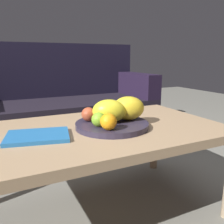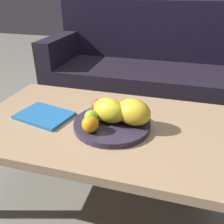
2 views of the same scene
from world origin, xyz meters
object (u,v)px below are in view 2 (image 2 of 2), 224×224
object	(u,v)px
melon_smaller_beside	(133,112)
magazine	(44,115)
coffee_table	(101,131)
couch	(147,75)
orange_front	(120,107)
apple_front	(98,106)
apple_left	(92,117)
melon_large_front	(109,110)
banana_bunch	(113,112)
orange_left	(90,124)
fruit_bowl	(112,124)

from	to	relation	value
melon_smaller_beside	magazine	world-z (taller)	melon_smaller_beside
coffee_table	melon_smaller_beside	bearing A→B (deg)	-3.92
couch	orange_front	bearing A→B (deg)	-89.11
apple_front	apple_left	xyz separation A→B (m)	(0.01, -0.11, -0.00)
melon_large_front	banana_bunch	distance (m)	0.05
orange_left	banana_bunch	distance (m)	0.15
apple_front	apple_left	bearing A→B (deg)	-86.06
melon_smaller_beside	apple_left	world-z (taller)	melon_smaller_beside
couch	fruit_bowl	bearing A→B (deg)	-89.99
melon_smaller_beside	apple_left	xyz separation A→B (m)	(-0.18, -0.05, -0.03)
fruit_bowl	coffee_table	bearing A→B (deg)	160.28
couch	apple_front	size ratio (longest dim) A/B	25.34
coffee_table	orange_front	distance (m)	0.14
fruit_bowl	magazine	size ratio (longest dim) A/B	1.38
orange_left	apple_left	size ratio (longest dim) A/B	1.11
fruit_bowl	orange_front	size ratio (longest dim) A/B	5.00
apple_left	couch	bearing A→B (deg)	85.98
melon_smaller_beside	apple_left	distance (m)	0.18
couch	apple_left	world-z (taller)	couch
melon_large_front	magazine	bearing A→B (deg)	-178.94
coffee_table	magazine	xyz separation A→B (m)	(-0.28, -0.02, 0.05)
couch	melon_large_front	xyz separation A→B (m)	(-0.01, -1.14, 0.22)
orange_left	banana_bunch	xyz separation A→B (m)	(0.06, 0.14, -0.01)
melon_smaller_beside	orange_left	distance (m)	0.19
couch	melon_smaller_beside	bearing A→B (deg)	-85.28
apple_front	magazine	distance (m)	0.27
coffee_table	melon_smaller_beside	size ratio (longest dim) A/B	7.56
orange_front	banana_bunch	bearing A→B (deg)	-113.87
melon_large_front	apple_front	xyz separation A→B (m)	(-0.08, 0.07, -0.02)
melon_smaller_beside	orange_left	size ratio (longest dim) A/B	2.19
fruit_bowl	melon_smaller_beside	bearing A→B (deg)	6.54
magazine	coffee_table	bearing A→B (deg)	17.22
melon_smaller_beside	orange_left	xyz separation A→B (m)	(-0.16, -0.11, -0.02)
orange_left	apple_left	world-z (taller)	orange_left
couch	orange_front	world-z (taller)	couch
melon_large_front	apple_front	distance (m)	0.10
magazine	apple_front	bearing A→B (deg)	28.90
fruit_bowl	apple_left	bearing A→B (deg)	-156.66
apple_left	banana_bunch	size ratio (longest dim) A/B	0.41
couch	melon_large_front	world-z (taller)	couch
melon_smaller_beside	orange_left	bearing A→B (deg)	-145.02
apple_front	apple_left	distance (m)	0.11
fruit_bowl	banana_bunch	bearing A→B (deg)	96.35
couch	banana_bunch	xyz separation A→B (m)	(-0.00, -1.10, 0.19)
coffee_table	orange_left	xyz separation A→B (m)	(-0.01, -0.12, 0.11)
orange_front	orange_left	xyz separation A→B (m)	(-0.08, -0.19, 0.00)
orange_left	couch	bearing A→B (deg)	87.01
melon_smaller_beside	magazine	bearing A→B (deg)	-178.35
banana_bunch	fruit_bowl	bearing A→B (deg)	-83.65
apple_front	banana_bunch	xyz separation A→B (m)	(0.09, -0.03, -0.01)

